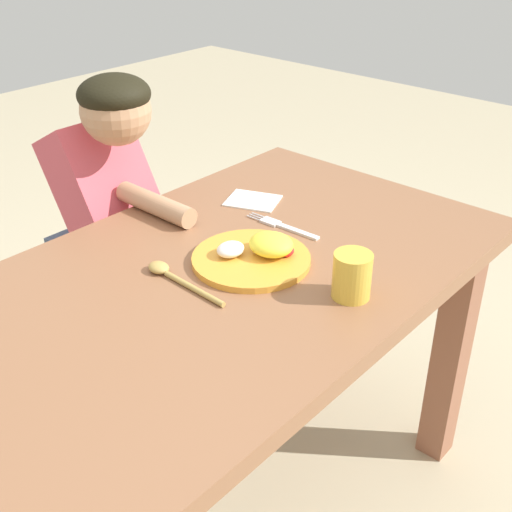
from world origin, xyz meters
name	(u,v)px	position (x,y,z in m)	size (l,w,h in m)	color
dining_table	(211,328)	(0.00, 0.00, 0.60)	(1.35, 0.76, 0.73)	brown
plate	(256,254)	(0.11, -0.03, 0.75)	(0.25, 0.25, 0.06)	gold
fork	(284,226)	(0.27, 0.03, 0.73)	(0.03, 0.20, 0.01)	silver
spoon	(171,275)	(-0.05, 0.05, 0.74)	(0.04, 0.22, 0.02)	tan
drinking_cup	(352,276)	(0.13, -0.25, 0.78)	(0.07, 0.07, 0.09)	gold
person	(108,249)	(0.13, 0.52, 0.55)	(0.22, 0.47, 1.05)	#43526A
napkin	(253,201)	(0.33, 0.18, 0.73)	(0.10, 0.13, 0.00)	white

